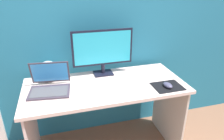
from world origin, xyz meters
name	(u,v)px	position (x,y,z in m)	size (l,w,h in m)	color
wall_back	(94,18)	(0.00, 0.40, 1.25)	(6.00, 0.04, 2.50)	#216A86
desk	(105,100)	(0.00, 0.00, 0.59)	(1.39, 0.62, 0.75)	beige
monitor	(103,50)	(0.03, 0.22, 0.99)	(0.57, 0.14, 0.43)	black
laptop	(50,85)	(-0.46, 0.03, 0.80)	(0.35, 0.32, 0.22)	#3D333F
fishbowl	(48,71)	(-0.47, 0.22, 0.84)	(0.18, 0.18, 0.18)	silver
keyboard_external	(109,93)	(-0.01, -0.16, 0.76)	(0.42, 0.13, 0.01)	white
mousepad	(167,86)	(0.50, -0.18, 0.75)	(0.25, 0.20, 0.00)	black
mouse	(168,85)	(0.50, -0.19, 0.77)	(0.06, 0.10, 0.04)	#45425B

